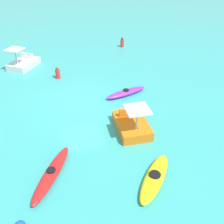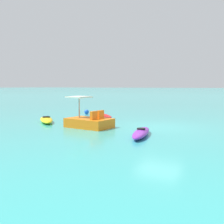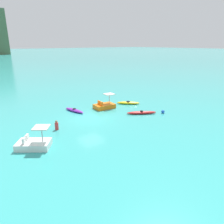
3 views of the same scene
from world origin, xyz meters
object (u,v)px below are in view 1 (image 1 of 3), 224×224
(kayak_purple, at_px, (126,93))
(pedal_boat_orange, at_px, (132,124))
(kayak_yellow, at_px, (155,178))
(person_near_shore, at_px, (58,73))
(person_by_kayaks, at_px, (122,43))
(pedal_boat_white, at_px, (23,63))
(kayak_red, at_px, (52,173))

(kayak_purple, xyz_separation_m, pedal_boat_orange, (3.49, -1.03, 0.17))
(kayak_yellow, relative_size, person_near_shore, 2.94)
(kayak_purple, bearing_deg, pedal_boat_orange, -16.48)
(kayak_purple, xyz_separation_m, person_by_kayaks, (-8.59, 2.94, 0.22))
(pedal_boat_white, xyz_separation_m, person_by_kayaks, (-2.01, 8.82, 0.05))
(kayak_yellow, height_order, pedal_boat_white, pedal_boat_white)
(kayak_yellow, xyz_separation_m, kayak_purple, (-6.95, 1.46, -0.00))
(kayak_purple, xyz_separation_m, pedal_boat_white, (-6.58, -5.88, 0.17))
(kayak_purple, distance_m, pedal_boat_white, 8.82)
(kayak_yellow, xyz_separation_m, kayak_red, (-1.54, -3.87, -0.00))
(pedal_boat_white, distance_m, pedal_boat_orange, 11.18)
(person_near_shore, bearing_deg, person_by_kayaks, 125.98)
(kayak_purple, distance_m, pedal_boat_orange, 3.65)
(kayak_purple, relative_size, person_by_kayaks, 3.31)
(pedal_boat_orange, xyz_separation_m, person_near_shore, (-7.28, -2.64, 0.05))
(kayak_red, bearing_deg, person_near_shore, 169.81)
(kayak_yellow, bearing_deg, pedal_boat_orange, 172.93)
(kayak_red, height_order, pedal_boat_white, pedal_boat_white)
(kayak_red, relative_size, person_by_kayaks, 3.53)
(pedal_boat_white, height_order, person_near_shore, pedal_boat_white)
(kayak_yellow, distance_m, pedal_boat_orange, 3.49)
(kayak_yellow, height_order, person_by_kayaks, person_by_kayaks)
(kayak_red, height_order, person_by_kayaks, person_by_kayaks)
(pedal_boat_white, xyz_separation_m, person_near_shore, (2.79, 2.20, 0.05))
(pedal_boat_orange, height_order, person_near_shore, pedal_boat_orange)
(pedal_boat_white, height_order, person_by_kayaks, pedal_boat_white)
(pedal_boat_white, xyz_separation_m, pedal_boat_orange, (10.07, 4.84, 0.00))
(person_by_kayaks, bearing_deg, kayak_purple, -18.89)
(kayak_purple, relative_size, pedal_boat_orange, 1.14)
(person_by_kayaks, bearing_deg, pedal_boat_orange, -18.20)
(pedal_boat_orange, distance_m, person_near_shore, 7.75)
(pedal_boat_white, bearing_deg, person_near_shore, 38.25)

